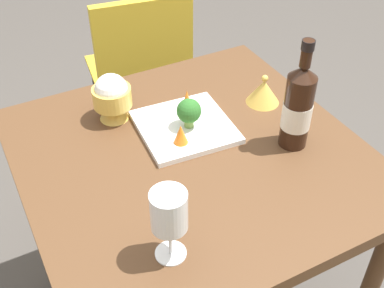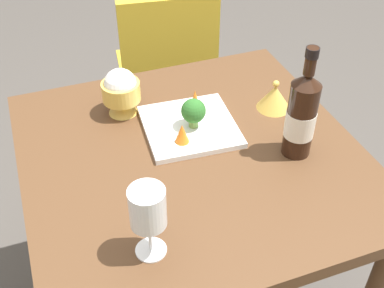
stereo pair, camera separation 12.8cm
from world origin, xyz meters
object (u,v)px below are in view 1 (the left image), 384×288
(wine_bottle, at_px, (298,107))
(wine_glass, at_px, (169,213))
(chair_near_window, at_px, (141,65))
(broccoli_floret, at_px, (189,111))
(serving_plate, at_px, (185,127))
(carrot_garnish_left, at_px, (187,100))
(rice_bowl_lid, at_px, (263,91))
(carrot_garnish_right, at_px, (181,134))
(rice_bowl, at_px, (112,96))

(wine_bottle, bearing_deg, wine_glass, -68.03)
(chair_near_window, bearing_deg, broccoli_floret, -94.28)
(serving_plate, xyz_separation_m, carrot_garnish_left, (-0.07, 0.04, 0.04))
(rice_bowl_lid, height_order, carrot_garnish_right, rice_bowl_lid)
(rice_bowl, bearing_deg, chair_near_window, 151.74)
(wine_bottle, relative_size, wine_glass, 1.72)
(rice_bowl, height_order, broccoli_floret, rice_bowl)
(carrot_garnish_right, bearing_deg, serving_plate, 145.30)
(rice_bowl, xyz_separation_m, carrot_garnish_left, (0.08, 0.20, -0.03))
(wine_glass, distance_m, carrot_garnish_left, 0.52)
(chair_near_window, relative_size, wine_glass, 4.75)
(carrot_garnish_right, bearing_deg, wine_glass, -30.18)
(rice_bowl_lid, xyz_separation_m, carrot_garnish_left, (-0.05, -0.23, 0.01))
(rice_bowl_lid, bearing_deg, wine_glass, -52.09)
(chair_near_window, height_order, broccoli_floret, broccoli_floret)
(carrot_garnish_right, bearing_deg, broccoli_floret, 135.83)
(broccoli_floret, bearing_deg, rice_bowl_lid, 94.85)
(chair_near_window, xyz_separation_m, wine_bottle, (0.94, 0.06, 0.35))
(chair_near_window, bearing_deg, rice_bowl, -110.44)
(wine_bottle, distance_m, wine_glass, 0.49)
(wine_bottle, xyz_separation_m, carrot_garnish_right, (-0.12, -0.27, -0.08))
(serving_plate, height_order, carrot_garnish_left, carrot_garnish_left)
(chair_near_window, relative_size, rice_bowl, 6.00)
(rice_bowl_lid, bearing_deg, chair_near_window, -172.45)
(wine_bottle, distance_m, rice_bowl, 0.51)
(rice_bowl, height_order, carrot_garnish_right, rice_bowl)
(rice_bowl, xyz_separation_m, serving_plate, (0.14, 0.16, -0.07))
(chair_near_window, bearing_deg, wine_bottle, -78.57)
(chair_near_window, bearing_deg, carrot_garnish_left, -92.94)
(serving_plate, height_order, broccoli_floret, broccoli_floret)
(wine_glass, bearing_deg, serving_plate, 149.00)
(chair_near_window, relative_size, rice_bowl_lid, 8.50)
(carrot_garnish_left, height_order, carrot_garnish_right, carrot_garnish_left)
(chair_near_window, xyz_separation_m, rice_bowl, (0.61, -0.33, 0.30))
(chair_near_window, relative_size, wine_bottle, 2.76)
(rice_bowl, bearing_deg, carrot_garnish_right, 28.14)
(wine_bottle, xyz_separation_m, wine_glass, (0.18, -0.45, 0.01))
(wine_bottle, xyz_separation_m, broccoli_floret, (-0.18, -0.22, -0.05))
(carrot_garnish_right, bearing_deg, wine_bottle, 65.59)
(wine_glass, bearing_deg, wine_bottle, 111.97)
(wine_glass, xyz_separation_m, rice_bowl_lid, (-0.38, 0.49, -0.09))
(wine_glass, distance_m, rice_bowl_lid, 0.63)
(chair_near_window, height_order, rice_bowl, rice_bowl)
(broccoli_floret, bearing_deg, wine_glass, -32.60)
(wine_glass, distance_m, rice_bowl, 0.52)
(wine_bottle, relative_size, carrot_garnish_right, 5.52)
(rice_bowl, distance_m, broccoli_floret, 0.22)
(rice_bowl_lid, relative_size, carrot_garnish_right, 1.79)
(chair_near_window, height_order, serving_plate, chair_near_window)
(wine_bottle, height_order, carrot_garnish_left, wine_bottle)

